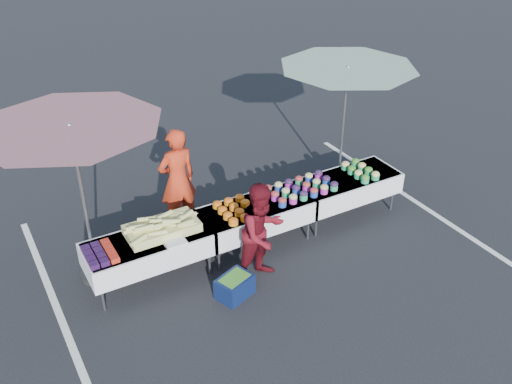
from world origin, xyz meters
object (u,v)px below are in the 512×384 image
vendor (178,180)px  table_right (347,186)px  umbrella_left (72,140)px  storage_bin (235,286)px  umbrella_right (347,78)px  table_center (256,214)px  table_left (149,248)px  customer (262,233)px

vendor → table_right: bearing=151.4°
umbrella_left → storage_bin: (1.61, -1.42, -2.13)m
umbrella_right → table_right: bearing=-119.4°
table_center → umbrella_left: umbrella_left is taller
vendor → table_left: bearing=43.8°
table_right → vendor: vendor is taller
vendor → customer: bearing=99.8°
vendor → storage_bin: vendor is taller
table_center → customer: (-0.33, -0.75, 0.22)m
table_right → umbrella_left: (-4.30, 0.49, 1.72)m
table_center → table_right: size_ratio=1.00×
table_left → vendor: 1.50m
table_left → storage_bin: table_left is taller
umbrella_left → table_center: bearing=-11.0°
table_left → table_right: same height
table_center → customer: customer is taller
vendor → umbrella_left: (-1.65, -0.63, 1.39)m
table_left → umbrella_left: (-0.70, 0.49, 1.72)m
vendor → umbrella_left: 2.25m
table_right → storage_bin: table_right is taller
customer → table_left: bearing=141.1°
table_left → table_center: 1.80m
table_center → vendor: vendor is taller
customer → umbrella_left: 2.92m
table_right → umbrella_right: 1.84m
umbrella_left → umbrella_right: (4.72, 0.26, -0.09)m
vendor → customer: 1.94m
customer → storage_bin: bearing=-173.9°
vendor → umbrella_right: bearing=167.5°
table_center → umbrella_right: 2.86m
table_right → storage_bin: bearing=-160.9°
table_left → umbrella_right: umbrella_right is taller
table_left → umbrella_right: 4.40m
vendor → storage_bin: 2.17m
umbrella_right → storage_bin: (-3.11, -1.68, -2.04)m
umbrella_right → table_left: bearing=-169.4°
customer → umbrella_right: umbrella_right is taller
umbrella_left → table_left: bearing=-34.8°
table_right → vendor: bearing=157.1°
table_left → umbrella_left: size_ratio=0.71×
umbrella_right → vendor: bearing=173.2°
vendor → storage_bin: bearing=83.2°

